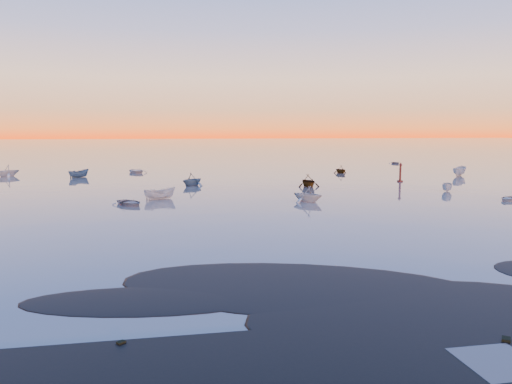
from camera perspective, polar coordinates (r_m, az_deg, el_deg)
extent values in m
plane|color=slate|center=(121.46, -4.63, 3.58)|extent=(600.00, 600.00, 0.00)
imported|color=slate|center=(51.51, -14.24, -1.45)|extent=(3.86, 3.21, 0.90)
imported|color=silver|center=(55.20, -10.93, -0.80)|extent=(2.51, 3.84, 1.23)
imported|color=silver|center=(52.55, 5.91, -1.10)|extent=(3.78, 3.61, 1.26)
cylinder|color=#43130E|center=(75.28, 16.13, 1.18)|extent=(0.82, 0.82, 0.27)
cylinder|color=#43130E|center=(75.17, 16.16, 2.04)|extent=(0.29, 0.29, 2.37)
cone|color=#43130E|center=(75.07, 16.20, 3.11)|extent=(0.55, 0.55, 0.46)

